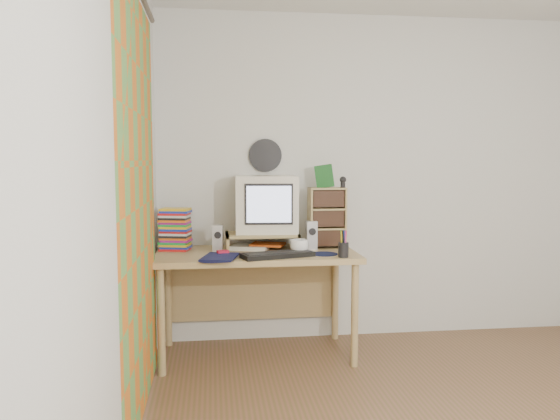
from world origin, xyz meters
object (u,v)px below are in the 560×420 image
object	(u,v)px
desk	(256,269)
keyboard	(278,255)
crt_monitor	(266,204)
dvd_stack	(175,230)
diary	(204,255)
mug	(299,247)
cd_rack	(327,218)

from	to	relation	value
desk	keyboard	distance (m)	0.35
crt_monitor	dvd_stack	distance (m)	0.68
keyboard	diary	distance (m)	0.49
mug	diary	distance (m)	0.66
cd_rack	mug	distance (m)	0.40
cd_rack	mug	world-z (taller)	cd_rack
desk	dvd_stack	bearing A→B (deg)	171.48
desk	cd_rack	bearing A→B (deg)	6.93
crt_monitor	dvd_stack	xyz separation A→B (m)	(-0.66, -0.00, -0.18)
crt_monitor	cd_rack	world-z (taller)	crt_monitor
mug	crt_monitor	bearing A→B (deg)	125.50
desk	dvd_stack	size ratio (longest dim) A/B	4.89
dvd_stack	cd_rack	world-z (taller)	cd_rack
crt_monitor	keyboard	size ratio (longest dim) A/B	0.89
keyboard	dvd_stack	world-z (taller)	dvd_stack
keyboard	mug	size ratio (longest dim) A/B	3.80
keyboard	diary	world-z (taller)	diary
keyboard	cd_rack	size ratio (longest dim) A/B	1.09
cd_rack	diary	bearing A→B (deg)	-159.23
keyboard	dvd_stack	bearing A→B (deg)	135.53
crt_monitor	mug	size ratio (longest dim) A/B	3.39
mug	diary	world-z (taller)	mug
crt_monitor	diary	bearing A→B (deg)	-135.91
dvd_stack	mug	bearing A→B (deg)	-4.63
desk	keyboard	world-z (taller)	keyboard
keyboard	diary	size ratio (longest dim) A/B	1.87
diary	keyboard	bearing A→B (deg)	14.58
mug	keyboard	bearing A→B (deg)	-149.45
dvd_stack	diary	bearing A→B (deg)	-47.94
keyboard	cd_rack	distance (m)	0.58
cd_rack	diary	xyz separation A→B (m)	(-0.90, -0.36, -0.20)
mug	diary	xyz separation A→B (m)	(-0.65, -0.10, -0.02)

